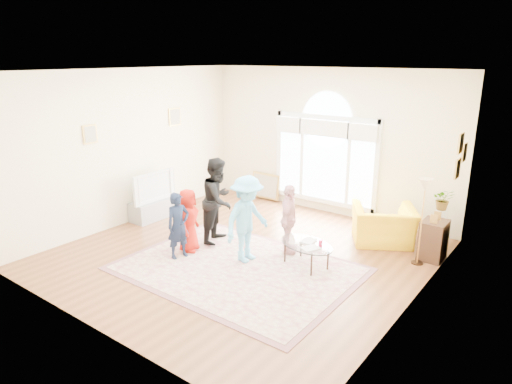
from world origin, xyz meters
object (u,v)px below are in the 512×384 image
Objects in this scene: tv_console at (153,209)px; television at (151,186)px; armchair at (383,225)px; area_rug at (238,269)px; coffee_table at (306,245)px.

television reaches higher than tv_console.
television is at bearing 0.00° from tv_console.
armchair is at bearing 20.22° from tv_console.
armchair is (1.51, 2.51, 0.35)m from area_rug.
area_rug is 2.95m from armchair.
coffee_table is (3.92, -0.06, -0.34)m from television.
armchair is (4.56, 1.68, -0.38)m from television.
television is at bearing 164.76° from area_rug.
coffee_table reaches higher than tv_console.
armchair reaches higher than tv_console.
area_rug is 3.23× the size of armchair.
area_rug is 3.18m from tv_console.
television is at bearing -164.60° from coffee_table.
television is (0.01, 0.00, 0.53)m from tv_console.
armchair is (4.57, 1.68, 0.15)m from tv_console.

